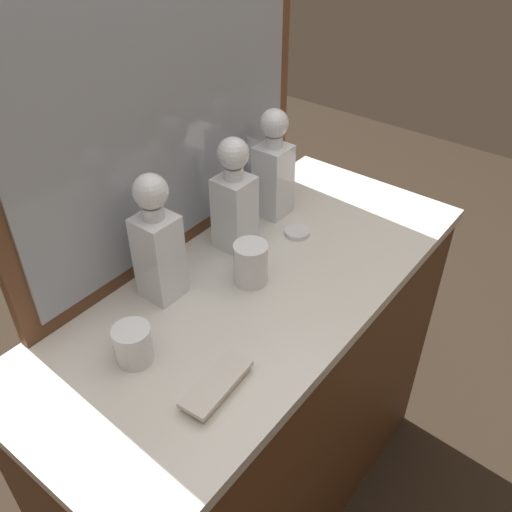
{
  "coord_description": "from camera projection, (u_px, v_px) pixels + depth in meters",
  "views": [
    {
      "loc": [
        -0.78,
        -0.61,
        1.78
      ],
      "look_at": [
        0.0,
        0.0,
        1.02
      ],
      "focal_mm": 38.67,
      "sensor_mm": 36.0,
      "label": 1
    }
  ],
  "objects": [
    {
      "name": "dresser",
      "position": [
        256.0,
        408.0,
        1.58
      ],
      "size": [
        1.22,
        0.54,
        0.94
      ],
      "color": "brown",
      "rests_on": "ground_plane"
    },
    {
      "name": "crystal_tumbler_center",
      "position": [
        134.0,
        346.0,
        1.09
      ],
      "size": [
        0.08,
        0.08,
        0.08
      ],
      "color": "white",
      "rests_on": "dresser"
    },
    {
      "name": "crystal_tumbler_left",
      "position": [
        251.0,
        264.0,
        1.27
      ],
      "size": [
        0.08,
        0.08,
        0.1
      ],
      "color": "white",
      "rests_on": "dresser"
    },
    {
      "name": "ground_plane",
      "position": [
        256.0,
        494.0,
        1.86
      ],
      "size": [
        6.0,
        6.0,
        0.0
      ],
      "primitive_type": "plane",
      "color": "#2D2319"
    },
    {
      "name": "silver_brush_far_left",
      "position": [
        217.0,
        385.0,
        1.04
      ],
      "size": [
        0.17,
        0.07,
        0.02
      ],
      "color": "#B7A88C",
      "rests_on": "dresser"
    },
    {
      "name": "dresser_mirror",
      "position": [
        164.0,
        102.0,
        1.18
      ],
      "size": [
        0.9,
        0.03,
        0.76
      ],
      "color": "brown",
      "rests_on": "dresser"
    },
    {
      "name": "crystal_decanter_front",
      "position": [
        273.0,
        174.0,
        1.46
      ],
      "size": [
        0.08,
        0.08,
        0.3
      ],
      "color": "white",
      "rests_on": "dresser"
    },
    {
      "name": "porcelain_dish",
      "position": [
        297.0,
        232.0,
        1.45
      ],
      "size": [
        0.07,
        0.07,
        0.01
      ],
      "color": "silver",
      "rests_on": "dresser"
    },
    {
      "name": "crystal_decanter_far_right",
      "position": [
        158.0,
        249.0,
        1.19
      ],
      "size": [
        0.08,
        0.08,
        0.31
      ],
      "color": "white",
      "rests_on": "dresser"
    },
    {
      "name": "crystal_decanter_rear",
      "position": [
        235.0,
        205.0,
        1.34
      ],
      "size": [
        0.09,
        0.09,
        0.3
      ],
      "color": "white",
      "rests_on": "dresser"
    }
  ]
}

